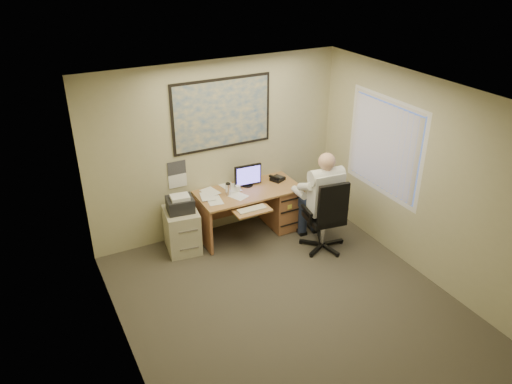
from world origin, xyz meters
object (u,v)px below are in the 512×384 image
desk (267,203)px  filing_cabinet (182,226)px  office_chair (326,229)px  person (324,202)px

desk → filing_cabinet: (-1.43, 0.00, -0.05)m
filing_cabinet → office_chair: 2.14m
person → filing_cabinet: bearing=160.3°
office_chair → person: bearing=103.8°
person → office_chair: bearing=-79.0°
desk → office_chair: bearing=-64.5°
desk → person: (0.46, -0.89, 0.33)m
desk → person: size_ratio=1.05×
office_chair → desk: bearing=123.9°
desk → office_chair: 1.08m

